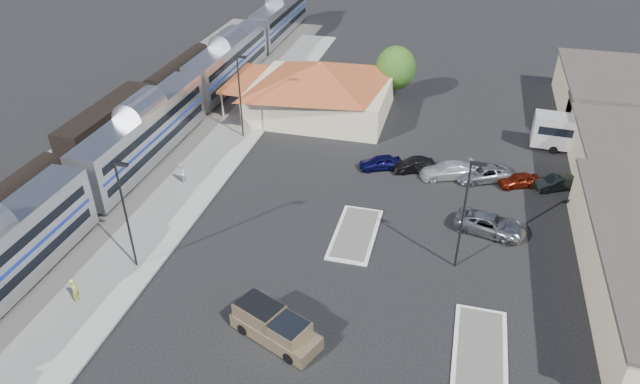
% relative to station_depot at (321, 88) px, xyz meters
% --- Properties ---
extents(ground, '(280.00, 280.00, 0.00)m').
position_rel_station_depot_xyz_m(ground, '(4.56, -24.00, -3.13)').
color(ground, black).
rests_on(ground, ground).
extents(railbed, '(16.00, 100.00, 0.12)m').
position_rel_station_depot_xyz_m(railbed, '(-16.44, -16.00, -3.07)').
color(railbed, '#4C4944').
rests_on(railbed, ground).
extents(platform, '(5.50, 92.00, 0.18)m').
position_rel_station_depot_xyz_m(platform, '(-7.44, -18.00, -3.04)').
color(platform, gray).
rests_on(platform, ground).
extents(passenger_train, '(3.00, 104.00, 5.55)m').
position_rel_station_depot_xyz_m(passenger_train, '(-13.44, -15.24, -0.26)').
color(passenger_train, silver).
rests_on(passenger_train, ground).
extents(freight_cars, '(2.80, 46.00, 4.00)m').
position_rel_station_depot_xyz_m(freight_cars, '(-19.44, -12.45, -1.21)').
color(freight_cars, black).
rests_on(freight_cars, ground).
extents(station_depot, '(18.35, 12.24, 6.20)m').
position_rel_station_depot_xyz_m(station_depot, '(0.00, 0.00, 0.00)').
color(station_depot, '#C6B291').
rests_on(station_depot, ground).
extents(traffic_island_south, '(3.30, 7.50, 0.21)m').
position_rel_station_depot_xyz_m(traffic_island_south, '(8.56, -22.00, -3.03)').
color(traffic_island_south, silver).
rests_on(traffic_island_south, ground).
extents(traffic_island_north, '(3.30, 7.50, 0.21)m').
position_rel_station_depot_xyz_m(traffic_island_north, '(18.56, -32.00, -3.03)').
color(traffic_island_north, silver).
rests_on(traffic_island_north, ground).
extents(lamp_plat_s, '(1.08, 0.25, 9.00)m').
position_rel_station_depot_xyz_m(lamp_plat_s, '(-6.34, -30.00, 2.21)').
color(lamp_plat_s, black).
rests_on(lamp_plat_s, ground).
extents(lamp_plat_n, '(1.08, 0.25, 9.00)m').
position_rel_station_depot_xyz_m(lamp_plat_n, '(-6.34, -8.00, 2.21)').
color(lamp_plat_n, black).
rests_on(lamp_plat_n, ground).
extents(lamp_lot, '(1.08, 0.25, 9.00)m').
position_rel_station_depot_xyz_m(lamp_lot, '(16.66, -24.00, 2.21)').
color(lamp_lot, black).
rests_on(lamp_lot, ground).
extents(tree_depot, '(4.71, 4.71, 6.63)m').
position_rel_station_depot_xyz_m(tree_depot, '(7.56, 6.00, 0.89)').
color(tree_depot, '#382314').
rests_on(tree_depot, ground).
extents(pickup_truck, '(6.41, 4.39, 2.09)m').
position_rel_station_depot_xyz_m(pickup_truck, '(5.87, -34.19, -2.14)').
color(pickup_truck, '#9B825F').
rests_on(pickup_truck, ground).
extents(suv, '(6.07, 3.86, 1.56)m').
position_rel_station_depot_xyz_m(suv, '(19.01, -18.97, -2.35)').
color(suv, gray).
rests_on(suv, ground).
extents(coach_bus, '(11.42, 3.03, 3.63)m').
position_rel_station_depot_xyz_m(coach_bus, '(28.56, -2.59, -1.04)').
color(coach_bus, silver).
rests_on(coach_bus, ground).
extents(person_a, '(0.60, 0.78, 1.91)m').
position_rel_station_depot_xyz_m(person_a, '(-8.36, -34.50, -2.00)').
color(person_a, gold).
rests_on(person_a, platform).
extents(person_b, '(0.75, 0.95, 1.93)m').
position_rel_station_depot_xyz_m(person_b, '(-8.44, -18.27, -1.99)').
color(person_b, white).
rests_on(person_b, platform).
extents(parked_car_a, '(4.35, 3.07, 1.38)m').
position_rel_station_depot_xyz_m(parked_car_a, '(8.71, -10.94, -2.44)').
color(parked_car_a, '#0E0D45').
rests_on(parked_car_a, ground).
extents(parked_car_b, '(4.21, 2.87, 1.31)m').
position_rel_station_depot_xyz_m(parked_car_b, '(11.91, -10.64, -2.47)').
color(parked_car_b, black).
rests_on(parked_car_b, ground).
extents(parked_car_c, '(5.59, 3.82, 1.50)m').
position_rel_station_depot_xyz_m(parked_car_c, '(15.11, -10.94, -2.38)').
color(parked_car_c, white).
rests_on(parked_car_c, ground).
extents(parked_car_d, '(5.66, 4.30, 1.43)m').
position_rel_station_depot_xyz_m(parked_car_d, '(18.31, -10.64, -2.42)').
color(parked_car_d, gray).
rests_on(parked_car_d, ground).
extents(parked_car_e, '(4.08, 2.94, 1.29)m').
position_rel_station_depot_xyz_m(parked_car_e, '(21.51, -10.94, -2.49)').
color(parked_car_e, maroon).
rests_on(parked_car_e, ground).
extents(parked_car_f, '(4.25, 3.11, 1.33)m').
position_rel_station_depot_xyz_m(parked_car_f, '(24.71, -10.64, -2.46)').
color(parked_car_f, black).
rests_on(parked_car_f, ground).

